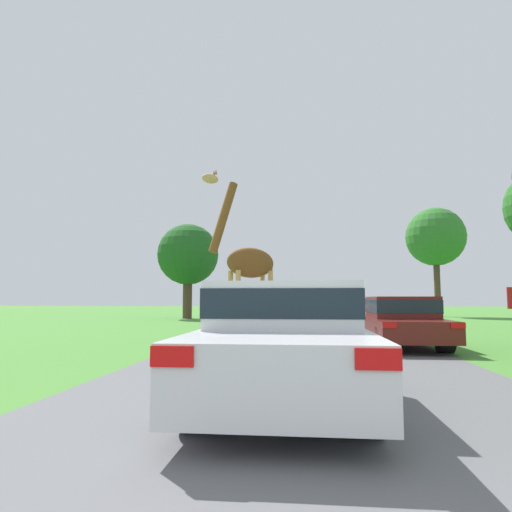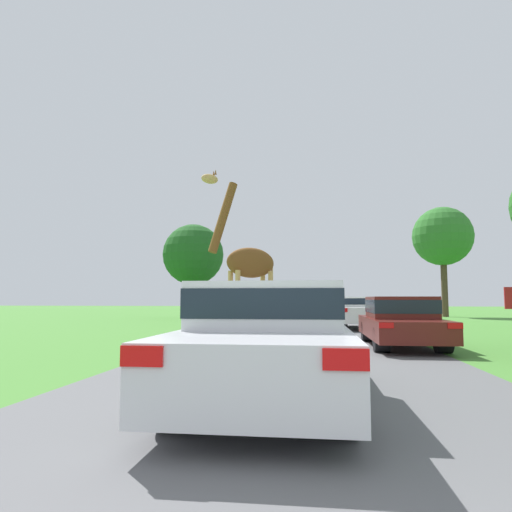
{
  "view_description": "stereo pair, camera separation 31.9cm",
  "coord_description": "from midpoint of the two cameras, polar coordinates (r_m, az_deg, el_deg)",
  "views": [
    {
      "loc": [
        0.01,
        -0.66,
        1.27
      ],
      "look_at": [
        -1.5,
        13.87,
        2.65
      ],
      "focal_mm": 32.0,
      "sensor_mm": 36.0,
      "label": 1
    },
    {
      "loc": [
        0.33,
        -0.62,
        1.27
      ],
      "look_at": [
        -1.5,
        13.87,
        2.65
      ],
      "focal_mm": 32.0,
      "sensor_mm": 36.0,
      "label": 2
    }
  ],
  "objects": [
    {
      "name": "road",
      "position": [
        30.67,
        5.67,
        -7.73
      ],
      "size": [
        6.62,
        120.0,
        0.0
      ],
      "color": "#5B5B5E",
      "rests_on": "ground"
    },
    {
      "name": "giraffe_near_road",
      "position": [
        14.59,
        -1.85,
        -0.77
      ],
      "size": [
        2.31,
        1.97,
        5.29
      ],
      "rotation": [
        0.0,
        0.0,
        2.25
      ],
      "color": "tan",
      "rests_on": "ground"
    },
    {
      "name": "car_lead_maroon",
      "position": [
        5.92,
        2.12,
        -10.23
      ],
      "size": [
        1.91,
        4.79,
        1.47
      ],
      "color": "silver",
      "rests_on": "ground"
    },
    {
      "name": "car_queue_right",
      "position": [
        22.03,
        -1.36,
        -6.71
      ],
      "size": [
        1.97,
        4.18,
        1.44
      ],
      "color": "black",
      "rests_on": "ground"
    },
    {
      "name": "car_queue_left",
      "position": [
        12.99,
        17.04,
        -7.63
      ],
      "size": [
        1.77,
        4.64,
        1.33
      ],
      "color": "#561914",
      "rests_on": "ground"
    },
    {
      "name": "car_far_ahead",
      "position": [
        29.66,
        3.61,
        -6.4
      ],
      "size": [
        1.85,
        4.77,
        1.37
      ],
      "color": "gray",
      "rests_on": "ground"
    },
    {
      "name": "car_verge_right",
      "position": [
        20.43,
        11.73,
        -6.76
      ],
      "size": [
        1.81,
        4.58,
        1.36
      ],
      "color": "silver",
      "rests_on": "ground"
    },
    {
      "name": "tree_centre_back",
      "position": [
        35.65,
        21.29,
        2.19
      ],
      "size": [
        4.23,
        4.23,
        7.9
      ],
      "color": "#4C3828",
      "rests_on": "ground"
    },
    {
      "name": "tree_far_right",
      "position": [
        30.43,
        -8.79,
        0.12
      ],
      "size": [
        4.01,
        4.01,
        6.21
      ],
      "color": "#4C3828",
      "rests_on": "ground"
    }
  ]
}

